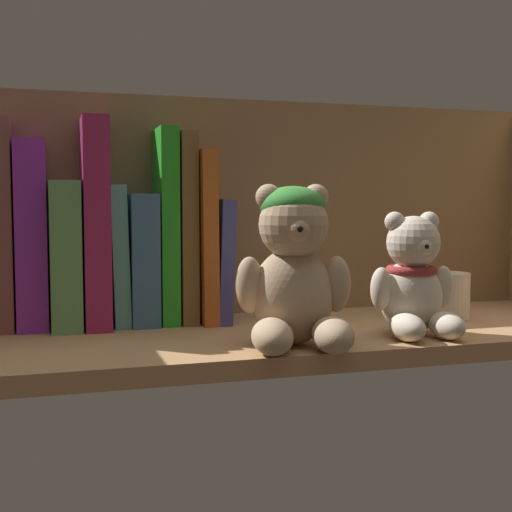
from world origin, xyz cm
name	(u,v)px	position (x,y,z in cm)	size (l,w,h in cm)	color
shelf_board	(288,338)	(0.00, 0.00, 1.00)	(81.09, 26.97, 2.00)	tan
shelf_back_panel	(253,215)	(0.00, 14.09, 15.19)	(83.49, 1.20, 30.38)	olive
book_2	(3,225)	(-31.42, 10.79, 14.11)	(2.31, 9.55, 24.21)	#865050
book_3	(32,235)	(-28.29, 10.79, 12.96)	(3.47, 10.31, 21.92)	purple
book_4	(65,254)	(-24.57, 10.79, 10.61)	(3.46, 13.88, 17.21)	#5FA15E
book_5	(94,223)	(-21.10, 10.79, 14.26)	(2.97, 14.18, 24.52)	#99235C
book_6	(117,255)	(-18.43, 10.79, 10.40)	(1.88, 10.69, 16.80)	#5EB4AA
book_7	(140,258)	(-15.60, 10.79, 9.89)	(3.28, 11.93, 15.78)	#3B6790
book_8	(164,226)	(-12.62, 10.79, 13.87)	(2.17, 11.13, 23.74)	green
book_9	(182,228)	(-10.29, 10.79, 13.59)	(1.99, 11.33, 23.19)	brown
book_10	(199,236)	(-8.12, 10.79, 12.51)	(1.85, 13.95, 21.02)	#B75721
book_11	(215,259)	(-6.11, 10.79, 9.57)	(1.68, 13.84, 15.15)	#3F4293
teddy_bear_larger	(294,270)	(-2.46, -8.74, 9.88)	(12.33, 12.83, 16.61)	tan
teddy_bear_smaller	(414,283)	(12.38, -6.97, 7.87)	(10.05, 10.22, 13.74)	beige
pillar_candle	(446,295)	(22.20, 1.94, 4.92)	(5.99, 5.99, 5.84)	silver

